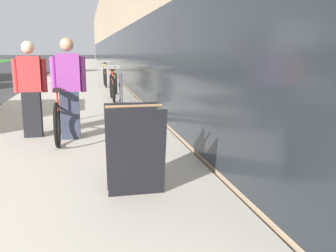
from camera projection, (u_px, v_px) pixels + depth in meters
The scene contains 10 objects.
sidewalk_slab at pixel (81, 73), 24.32m from camera, with size 3.66×70.00×0.11m.
storefront_facade at pixel (161, 30), 32.75m from camera, with size 10.01×70.00×6.46m.
tandem_bicycle at pixel (61, 113), 6.34m from camera, with size 0.52×2.47×0.85m.
person_rider at pixel (69, 89), 5.98m from camera, with size 0.55×0.21×1.61m.
person_bystander at pixel (31, 89), 6.12m from camera, with size 0.53×0.21×1.57m.
bike_rack_hoop at pixel (120, 85), 9.83m from camera, with size 0.05×0.60×0.84m.
cruiser_bike_nearest at pixel (112, 87), 10.67m from camera, with size 0.52×1.75×0.91m.
cruiser_bike_middle at pixel (114, 81), 12.65m from camera, with size 0.52×1.78×0.88m.
cruiser_bike_farthest at pixel (105, 76), 14.80m from camera, with size 0.52×1.78×0.96m.
sandwich_board_sign at pixel (135, 149), 3.76m from camera, with size 0.56×0.56×0.90m.
Camera 1 is at (5.64, -4.17, 1.54)m, focal length 40.00 mm.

